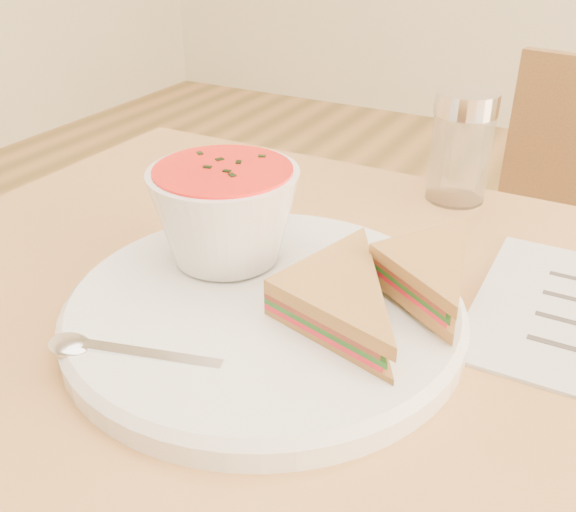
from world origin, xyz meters
The scene contains 7 objects.
chair_far centered at (0.05, 0.64, 0.41)m, with size 0.36×0.36×0.81m, color brown, non-canonical shape.
plate centered at (-0.12, 0.01, 0.76)m, with size 0.31×0.31×0.02m, color white, non-canonical shape.
soup_bowl centered at (-0.18, 0.05, 0.81)m, with size 0.12×0.12×0.08m, color white, non-canonical shape.
sandwich_half_a centered at (-0.11, -0.01, 0.78)m, with size 0.12×0.12×0.04m, color #BA8A41, non-canonical shape.
sandwich_half_b centered at (-0.06, 0.06, 0.79)m, with size 0.10×0.10×0.03m, color #BA8A41, non-canonical shape.
spoon centered at (-0.16, -0.09, 0.77)m, with size 0.17×0.03×0.01m, color silver, non-canonical shape.
condiment_shaker centered at (-0.06, 0.31, 0.81)m, with size 0.06×0.06×0.12m, color silver, non-canonical shape.
Camera 1 is at (0.09, -0.34, 1.04)m, focal length 40.00 mm.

